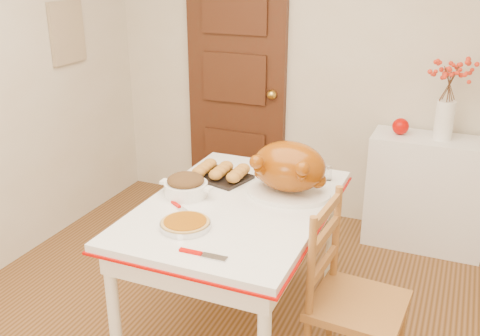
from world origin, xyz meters
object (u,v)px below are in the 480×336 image
at_px(sideboard, 427,193).
at_px(pumpkin_pie, 185,223).
at_px(chair_oak, 359,301).
at_px(turkey_platter, 289,169).
at_px(kitchen_table, 236,270).

xyz_separation_m(sideboard, pumpkin_pie, (-0.98, -1.84, 0.42)).
relative_size(sideboard, pumpkin_pie, 3.43).
height_order(sideboard, chair_oak, chair_oak).
distance_m(sideboard, chair_oak, 1.65).
bearing_deg(chair_oak, sideboard, -2.18).
height_order(turkey_platter, pumpkin_pie, turkey_platter).
height_order(chair_oak, turkey_platter, turkey_platter).
xyz_separation_m(sideboard, kitchen_table, (-0.87, -1.49, -0.01)).
bearing_deg(chair_oak, kitchen_table, 82.12).
relative_size(sideboard, kitchen_table, 0.61).
distance_m(chair_oak, turkey_platter, 0.77).
relative_size(kitchen_table, turkey_platter, 2.94).
height_order(sideboard, pumpkin_pie, pumpkin_pie).
xyz_separation_m(kitchen_table, chair_oak, (0.70, -0.14, 0.08)).
bearing_deg(chair_oak, pumpkin_pie, 108.12).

